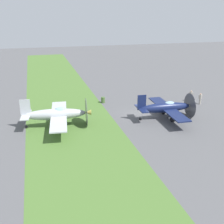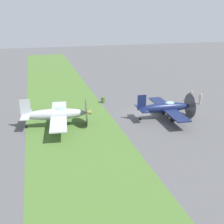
% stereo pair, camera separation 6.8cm
% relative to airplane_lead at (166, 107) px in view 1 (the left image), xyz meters
% --- Properties ---
extents(ground_plane, '(160.00, 160.00, 0.00)m').
position_rel_airplane_lead_xyz_m(ground_plane, '(-2.11, -2.69, -1.48)').
color(ground_plane, '#515154').
extents(grass_verge, '(120.00, 11.00, 0.01)m').
position_rel_airplane_lead_xyz_m(grass_verge, '(-2.11, -12.19, -1.48)').
color(grass_verge, '#476B2D').
rests_on(grass_verge, ground).
extents(airplane_lead, '(9.92, 7.86, 3.54)m').
position_rel_airplane_lead_xyz_m(airplane_lead, '(0.00, 0.00, 0.00)').
color(airplane_lead, '#141E47').
rests_on(airplane_lead, ground).
extents(airplane_wingman, '(10.60, 8.40, 3.76)m').
position_rel_airplane_lead_xyz_m(airplane_wingman, '(-0.98, -13.97, 0.09)').
color(airplane_wingman, '#B2B7BC').
rests_on(airplane_wingman, ground).
extents(ground_crew_chief, '(0.42, 0.53, 1.73)m').
position_rel_airplane_lead_xyz_m(ground_crew_chief, '(-5.64, 7.02, -0.57)').
color(ground_crew_chief, '#9E998E').
rests_on(ground_crew_chief, ground).
extents(ground_crew_mechanic, '(0.38, 0.63, 1.73)m').
position_rel_airplane_lead_xyz_m(ground_crew_mechanic, '(-3.98, 7.61, -0.57)').
color(ground_crew_mechanic, '#9E998E').
rests_on(ground_crew_mechanic, ground).
extents(fuel_drum, '(0.60, 0.60, 0.90)m').
position_rel_airplane_lead_xyz_m(fuel_drum, '(-8.62, -6.32, -1.03)').
color(fuel_drum, '#476633').
rests_on(fuel_drum, ground).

